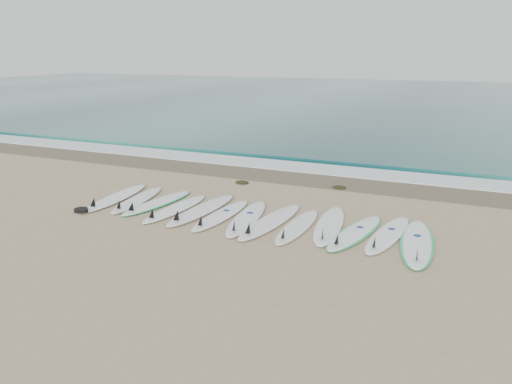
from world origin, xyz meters
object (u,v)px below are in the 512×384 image
at_px(surfboard_0, 115,198).
at_px(leash_coil, 82,210).
at_px(surfboard_6, 246,219).
at_px(surfboard_12, 417,243).

bearing_deg(surfboard_0, leash_coil, -99.60).
distance_m(surfboard_6, surfboard_12, 3.81).
height_order(surfboard_6, surfboard_12, surfboard_12).
xyz_separation_m(surfboard_12, leash_coil, (-7.77, -1.06, -0.00)).
bearing_deg(leash_coil, surfboard_6, 14.47).
distance_m(surfboard_0, surfboard_12, 7.69).
bearing_deg(surfboard_12, surfboard_0, 173.22).
bearing_deg(surfboard_6, surfboard_0, 169.20).
distance_m(surfboard_0, surfboard_6, 3.88).
height_order(surfboard_6, leash_coil, surfboard_6).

